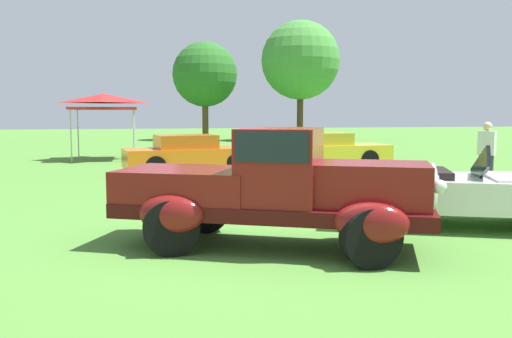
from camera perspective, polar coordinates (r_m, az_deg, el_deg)
The scene contains 9 objects.
ground_plane at distance 7.76m, azimuth 1.21°, elevation -8.23°, with size 120.00×120.00×0.00m, color #4C8433.
feature_pickup_truck at distance 7.52m, azimuth 2.07°, elevation -1.96°, with size 4.59×3.18×1.70m.
neighbor_convertible at distance 9.75m, azimuth 21.99°, elevation -2.28°, with size 4.51×3.17×1.40m.
show_car_orange at distance 17.12m, azimuth -7.08°, elevation 1.56°, with size 4.35×2.25×1.22m.
show_car_yellow at distance 18.98m, azimuth 7.33°, elevation 1.99°, with size 4.46×1.80×1.22m.
spectator_near_truck at distance 14.62m, azimuth 23.41°, elevation 1.60°, with size 0.44×0.46×1.69m.
canopy_tent_left_field at distance 22.83m, azimuth -15.96°, elevation 7.05°, with size 2.62×2.62×2.71m.
treeline_mid_left at distance 38.62m, azimuth -5.48°, elevation 10.01°, with size 4.60×4.60×6.96m.
treeline_center at distance 37.91m, azimuth 4.78°, elevation 11.49°, with size 5.46×5.46×8.30m.
Camera 1 is at (-1.73, -7.32, 1.91)m, focal length 37.42 mm.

